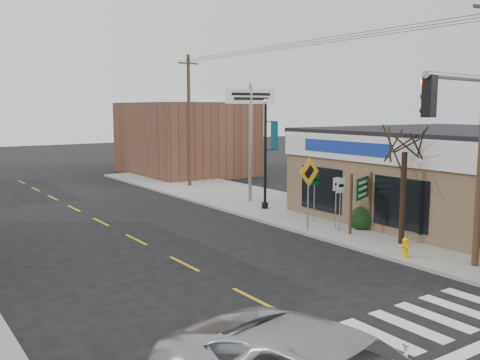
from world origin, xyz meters
TOP-DOWN VIEW (x-y plane):
  - ground at (0.00, 0.00)m, footprint 140.00×140.00m
  - sidewalk_right at (9.00, 13.00)m, footprint 6.00×38.00m
  - center_line at (0.00, 8.00)m, footprint 0.12×56.00m
  - crosswalk at (0.00, 0.40)m, footprint 11.00×2.20m
  - bldg_distant_right at (12.00, 30.00)m, footprint 8.00×10.00m
  - guide_sign at (7.91, 7.49)m, footprint 1.40×0.13m
  - fire_hydrant at (6.41, 4.06)m, footprint 0.22×0.22m
  - ped_crossing_sign at (6.30, 8.91)m, footprint 1.19×0.08m
  - lamp_post at (7.89, 13.92)m, footprint 0.71×0.56m
  - dance_center_sign at (8.47, 16.12)m, footprint 2.99×0.19m
  - bare_tree at (7.82, 5.37)m, footprint 2.59×2.59m
  - shrub_front at (9.13, 5.09)m, footprint 1.34×1.34m
  - shrub_back at (8.50, 7.99)m, footprint 1.07×1.07m
  - utility_pole_far at (8.61, 23.19)m, footprint 1.47×0.22m

SIDE VIEW (x-z plane):
  - ground at x=0.00m, z-range 0.00..0.00m
  - center_line at x=0.00m, z-range 0.00..0.01m
  - crosswalk at x=0.00m, z-range 0.00..0.01m
  - sidewalk_right at x=9.00m, z-range 0.00..0.13m
  - fire_hydrant at x=6.41m, z-range 0.16..0.85m
  - shrub_back at x=8.50m, z-range 0.13..0.93m
  - shrub_front at x=9.13m, z-range 0.13..1.14m
  - guide_sign at x=7.91m, z-range 0.51..2.96m
  - ped_crossing_sign at x=6.30m, z-range 0.67..3.72m
  - bldg_distant_right at x=12.00m, z-range 0.00..5.60m
  - lamp_post at x=7.89m, z-range 0.57..6.07m
  - bare_tree at x=7.82m, z-range 1.61..6.79m
  - utility_pole_far at x=8.61m, z-range 0.24..8.66m
  - dance_center_sign at x=8.47m, z-range 1.77..8.12m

